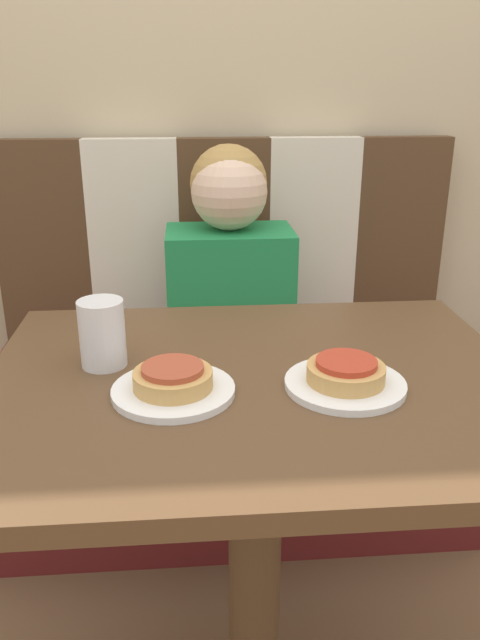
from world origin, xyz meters
TOP-DOWN VIEW (x-y plane):
  - wall_back at (0.00, 1.04)m, footprint 7.00×0.05m
  - booth_seat at (0.00, 0.70)m, footprint 1.38×0.58m
  - booth_backrest at (-0.00, 0.96)m, footprint 1.38×0.06m
  - dining_table at (0.00, 0.00)m, footprint 0.92×0.72m
  - person at (0.00, 0.70)m, footprint 0.34×0.24m
  - plate_left at (-0.14, -0.05)m, footprint 0.20×0.20m
  - plate_right at (0.14, -0.05)m, footprint 0.20×0.20m
  - pizza_left at (-0.14, -0.05)m, footprint 0.13×0.13m
  - pizza_right at (0.14, -0.05)m, footprint 0.13×0.13m
  - drinking_cup at (-0.26, 0.07)m, footprint 0.08×0.08m

SIDE VIEW (x-z plane):
  - booth_seat at x=0.00m, z-range 0.00..0.48m
  - dining_table at x=0.00m, z-range 0.28..1.05m
  - plate_left at x=-0.14m, z-range 0.77..0.79m
  - plate_right at x=0.14m, z-range 0.77..0.79m
  - booth_backrest at x=0.00m, z-range 0.48..1.09m
  - person at x=0.00m, z-range 0.48..1.09m
  - pizza_left at x=-0.14m, z-range 0.79..0.82m
  - pizza_right at x=0.14m, z-range 0.79..0.82m
  - drinking_cup at x=-0.26m, z-range 0.77..0.89m
  - wall_back at x=0.00m, z-range 0.00..2.60m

